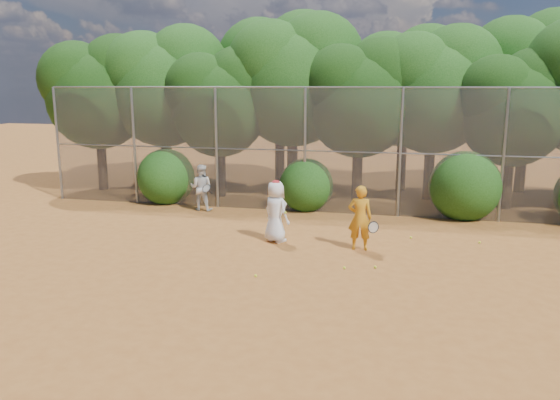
# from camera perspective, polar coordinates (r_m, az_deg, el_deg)

# --- Properties ---
(ground) EXTENTS (80.00, 80.00, 0.00)m
(ground) POSITION_cam_1_polar(r_m,az_deg,el_deg) (12.10, 1.93, -7.72)
(ground) COLOR #955521
(ground) RESTS_ON ground
(fence_back) EXTENTS (20.05, 0.09, 4.03)m
(fence_back) POSITION_cam_1_polar(r_m,az_deg,el_deg) (17.46, 5.47, 5.24)
(fence_back) COLOR gray
(fence_back) RESTS_ON ground
(tree_0) EXTENTS (4.38, 3.81, 6.00)m
(tree_0) POSITION_cam_1_polar(r_m,az_deg,el_deg) (22.47, -18.39, 10.99)
(tree_0) COLOR black
(tree_0) RESTS_ON ground
(tree_1) EXTENTS (4.64, 4.03, 6.35)m
(tree_1) POSITION_cam_1_polar(r_m,az_deg,el_deg) (21.74, -11.96, 11.93)
(tree_1) COLOR black
(tree_1) RESTS_ON ground
(tree_2) EXTENTS (3.99, 3.47, 5.47)m
(tree_2) POSITION_cam_1_polar(r_m,az_deg,el_deg) (20.15, -6.21, 10.48)
(tree_2) COLOR black
(tree_2) RESTS_ON ground
(tree_3) EXTENTS (4.89, 4.26, 6.70)m
(tree_3) POSITION_cam_1_polar(r_m,az_deg,el_deg) (20.45, 1.53, 12.84)
(tree_3) COLOR black
(tree_3) RESTS_ON ground
(tree_4) EXTENTS (4.19, 3.64, 5.73)m
(tree_4) POSITION_cam_1_polar(r_m,az_deg,el_deg) (19.49, 8.47, 10.89)
(tree_4) COLOR black
(tree_4) RESTS_ON ground
(tree_5) EXTENTS (4.51, 3.92, 6.17)m
(tree_5) POSITION_cam_1_polar(r_m,az_deg,el_deg) (20.24, 15.92, 11.43)
(tree_5) COLOR black
(tree_5) RESTS_ON ground
(tree_6) EXTENTS (3.86, 3.36, 5.29)m
(tree_6) POSITION_cam_1_polar(r_m,az_deg,el_deg) (19.51, 23.36, 9.21)
(tree_6) COLOR black
(tree_6) RESTS_ON ground
(tree_9) EXTENTS (4.83, 4.20, 6.62)m
(tree_9) POSITION_cam_1_polar(r_m,az_deg,el_deg) (24.25, -11.82, 12.32)
(tree_9) COLOR black
(tree_9) RESTS_ON ground
(tree_10) EXTENTS (5.15, 4.48, 7.06)m
(tree_10) POSITION_cam_1_polar(r_m,az_deg,el_deg) (22.82, 0.17, 13.33)
(tree_10) COLOR black
(tree_10) RESTS_ON ground
(tree_11) EXTENTS (4.64, 4.03, 6.35)m
(tree_11) POSITION_cam_1_polar(r_m,az_deg,el_deg) (21.82, 13.08, 11.88)
(tree_11) COLOR black
(tree_11) RESTS_ON ground
(tree_12) EXTENTS (5.02, 4.37, 6.88)m
(tree_12) POSITION_cam_1_polar(r_m,az_deg,el_deg) (22.85, 24.75, 11.98)
(tree_12) COLOR black
(tree_12) RESTS_ON ground
(bush_0) EXTENTS (2.00, 2.00, 2.00)m
(bush_0) POSITION_cam_1_polar(r_m,az_deg,el_deg) (19.55, -11.82, 2.65)
(bush_0) COLOR #184511
(bush_0) RESTS_ON ground
(bush_1) EXTENTS (1.80, 1.80, 1.80)m
(bush_1) POSITION_cam_1_polar(r_m,az_deg,el_deg) (18.05, 2.75, 1.81)
(bush_1) COLOR #184511
(bush_1) RESTS_ON ground
(bush_2) EXTENTS (2.20, 2.20, 2.20)m
(bush_2) POSITION_cam_1_polar(r_m,az_deg,el_deg) (17.82, 18.78, 1.70)
(bush_2) COLOR #184511
(bush_2) RESTS_ON ground
(player_yellow) EXTENTS (0.80, 0.51, 1.65)m
(player_yellow) POSITION_cam_1_polar(r_m,az_deg,el_deg) (13.76, 8.36, -1.85)
(player_yellow) COLOR orange
(player_yellow) RESTS_ON ground
(player_teen) EXTENTS (0.95, 0.86, 1.65)m
(player_teen) POSITION_cam_1_polar(r_m,az_deg,el_deg) (14.31, -0.43, -1.19)
(player_teen) COLOR white
(player_teen) RESTS_ON ground
(player_white) EXTENTS (0.86, 0.75, 1.53)m
(player_white) POSITION_cam_1_polar(r_m,az_deg,el_deg) (18.13, -8.24, 1.30)
(player_white) COLOR silver
(player_white) RESTS_ON ground
(ball_0) EXTENTS (0.07, 0.07, 0.07)m
(ball_0) POSITION_cam_1_polar(r_m,az_deg,el_deg) (12.61, 9.92, -6.92)
(ball_0) COLOR yellow
(ball_0) RESTS_ON ground
(ball_1) EXTENTS (0.07, 0.07, 0.07)m
(ball_1) POSITION_cam_1_polar(r_m,az_deg,el_deg) (15.17, 13.52, -3.84)
(ball_1) COLOR yellow
(ball_1) RESTS_ON ground
(ball_2) EXTENTS (0.07, 0.07, 0.07)m
(ball_2) POSITION_cam_1_polar(r_m,az_deg,el_deg) (12.47, 6.74, -7.04)
(ball_2) COLOR yellow
(ball_2) RESTS_ON ground
(ball_3) EXTENTS (0.07, 0.07, 0.07)m
(ball_3) POSITION_cam_1_polar(r_m,az_deg,el_deg) (11.90, -2.56, -7.91)
(ball_3) COLOR yellow
(ball_3) RESTS_ON ground
(ball_4) EXTENTS (0.07, 0.07, 0.07)m
(ball_4) POSITION_cam_1_polar(r_m,az_deg,el_deg) (15.24, 20.14, -4.17)
(ball_4) COLOR yellow
(ball_4) RESTS_ON ground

